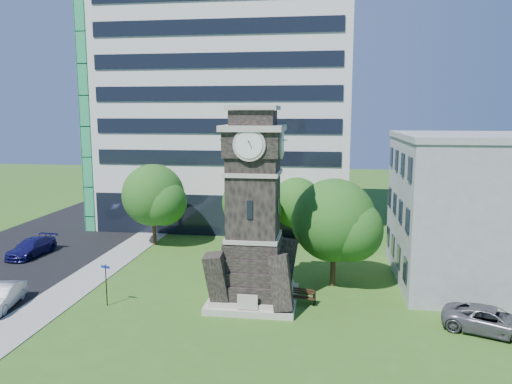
# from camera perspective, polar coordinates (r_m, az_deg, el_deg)

# --- Properties ---
(ground) EXTENTS (160.00, 160.00, 0.00)m
(ground) POSITION_cam_1_polar(r_m,az_deg,el_deg) (31.06, -6.47, -13.36)
(ground) COLOR #385F1B
(ground) RESTS_ON ground
(sidewalk) EXTENTS (3.00, 70.00, 0.06)m
(sidewalk) POSITION_cam_1_polar(r_m,az_deg,el_deg) (38.69, -18.48, -9.17)
(sidewalk) COLOR gray
(sidewalk) RESTS_ON ground
(clock_tower) EXTENTS (5.40, 5.40, 12.22)m
(clock_tower) POSITION_cam_1_polar(r_m,az_deg,el_deg) (30.79, -0.29, -3.19)
(clock_tower) COLOR beige
(clock_tower) RESTS_ON ground
(office_tall) EXTENTS (26.20, 15.11, 28.60)m
(office_tall) POSITION_cam_1_polar(r_m,az_deg,el_deg) (54.71, -3.16, 11.53)
(office_tall) COLOR silver
(office_tall) RESTS_ON ground
(office_low) EXTENTS (15.20, 12.20, 10.40)m
(office_low) POSITION_cam_1_polar(r_m,az_deg,el_deg) (38.50, 27.03, -1.84)
(office_low) COLOR #A0A2A5
(office_low) RESTS_ON ground
(car_street_mid) EXTENTS (2.35, 4.57, 1.44)m
(car_street_mid) POSITION_cam_1_polar(r_m,az_deg,el_deg) (34.73, -27.10, -10.61)
(car_street_mid) COLOR #96989D
(car_street_mid) RESTS_ON ground
(car_street_north) EXTENTS (2.46, 5.13, 1.44)m
(car_street_north) POSITION_cam_1_polar(r_m,az_deg,el_deg) (45.81, -24.29, -5.79)
(car_street_north) COLOR #141250
(car_street_north) RESTS_ON ground
(car_east_lot) EXTENTS (5.55, 4.09, 1.40)m
(car_east_lot) POSITION_cam_1_polar(r_m,az_deg,el_deg) (30.57, 25.34, -13.16)
(car_east_lot) COLOR #58575D
(car_east_lot) RESTS_ON ground
(park_bench) EXTENTS (1.93, 0.52, 1.00)m
(park_bench) POSITION_cam_1_polar(r_m,az_deg,el_deg) (31.84, 5.01, -11.74)
(park_bench) COLOR black
(park_bench) RESTS_ON ground
(street_sign) EXTENTS (0.63, 0.06, 2.64)m
(street_sign) POSITION_cam_1_polar(r_m,az_deg,el_deg) (32.44, -16.77, -9.60)
(street_sign) COLOR black
(street_sign) RESTS_ON ground
(tree_nw) EXTENTS (6.10, 5.54, 7.34)m
(tree_nw) POSITION_cam_1_polar(r_m,az_deg,el_deg) (45.43, -11.57, -0.57)
(tree_nw) COLOR #332114
(tree_nw) RESTS_ON ground
(tree_nc) EXTENTS (5.42, 4.93, 6.44)m
(tree_nc) POSITION_cam_1_polar(r_m,az_deg,el_deg) (44.08, -0.63, -1.43)
(tree_nc) COLOR #332114
(tree_nc) RESTS_ON ground
(tree_ne) EXTENTS (5.20, 4.73, 5.96)m
(tree_ne) POSITION_cam_1_polar(r_m,az_deg,el_deg) (46.21, 4.75, -1.43)
(tree_ne) COLOR #332114
(tree_ne) RESTS_ON ground
(tree_east) EXTENTS (6.24, 5.67, 7.45)m
(tree_east) POSITION_cam_1_polar(r_m,az_deg,el_deg) (34.30, 9.03, -3.50)
(tree_east) COLOR #332114
(tree_east) RESTS_ON ground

